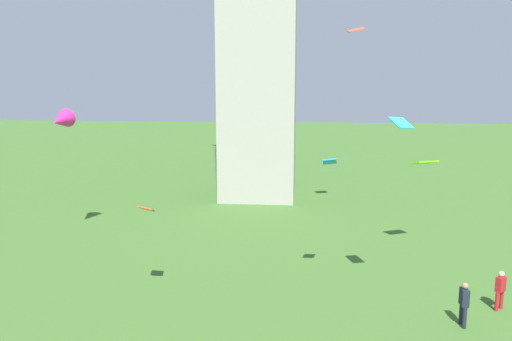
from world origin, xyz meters
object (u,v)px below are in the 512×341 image
(person_3, at_px, (500,288))
(kite_flying_5, at_px, (60,120))
(kite_flying_1, at_px, (330,162))
(kite_flying_4, at_px, (424,163))
(kite_flying_0, at_px, (146,209))
(kite_flying_2, at_px, (356,30))
(kite_flying_3, at_px, (401,123))
(person_0, at_px, (464,302))

(person_3, relative_size, kite_flying_5, 1.00)
(kite_flying_1, height_order, kite_flying_4, kite_flying_1)
(kite_flying_0, bearing_deg, person_3, -99.68)
(person_3, relative_size, kite_flying_2, 1.43)
(kite_flying_1, xyz_separation_m, kite_flying_2, (2.13, 11.95, 7.01))
(kite_flying_4, bearing_deg, kite_flying_3, -136.85)
(kite_flying_0, xyz_separation_m, kite_flying_3, (10.85, 0.35, 3.84))
(person_3, bearing_deg, kite_flying_2, -111.43)
(kite_flying_3, bearing_deg, kite_flying_5, -132.68)
(kite_flying_2, bearing_deg, kite_flying_3, 81.44)
(kite_flying_4, bearing_deg, kite_flying_2, 92.49)
(kite_flying_1, relative_size, kite_flying_5, 0.50)
(kite_flying_0, relative_size, kite_flying_5, 0.55)
(kite_flying_0, bearing_deg, kite_flying_2, -47.15)
(kite_flying_0, xyz_separation_m, kite_flying_2, (10.19, 13.95, 8.92))
(kite_flying_0, distance_m, kite_flying_2, 19.44)
(kite_flying_1, bearing_deg, kite_flying_5, 73.57)
(kite_flying_0, distance_m, kite_flying_4, 15.70)
(person_0, height_order, kite_flying_2, kite_flying_2)
(person_0, distance_m, kite_flying_3, 7.63)
(kite_flying_1, bearing_deg, kite_flying_4, -39.51)
(person_0, xyz_separation_m, kite_flying_1, (-5.30, 3.31, 5.08))
(kite_flying_0, relative_size, kite_flying_4, 0.59)
(kite_flying_3, xyz_separation_m, kite_flying_5, (-18.57, 7.66, -0.61))
(person_0, relative_size, kite_flying_0, 1.91)
(kite_flying_0, height_order, kite_flying_1, kite_flying_1)
(kite_flying_1, bearing_deg, kite_flying_3, -116.30)
(kite_flying_3, bearing_deg, kite_flying_2, 162.49)
(kite_flying_3, xyz_separation_m, kite_flying_4, (2.76, 7.42, -2.81))
(kite_flying_1, height_order, kite_flying_2, kite_flying_2)
(person_3, xyz_separation_m, kite_flying_0, (-15.38, -0.36, 3.21))
(kite_flying_4, bearing_deg, person_0, -118.00)
(person_0, bearing_deg, person_3, -52.04)
(person_3, bearing_deg, kite_flying_1, -55.01)
(person_0, relative_size, kite_flying_1, 2.08)
(kite_flying_0, height_order, kite_flying_3, kite_flying_3)
(kite_flying_2, bearing_deg, person_0, 90.42)
(kite_flying_2, xyz_separation_m, kite_flying_4, (3.42, -6.18, -7.88))
(person_0, height_order, kite_flying_5, kite_flying_5)
(kite_flying_1, distance_m, kite_flying_4, 8.05)
(kite_flying_3, height_order, kite_flying_5, kite_flying_3)
(person_3, distance_m, kite_flying_4, 8.73)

